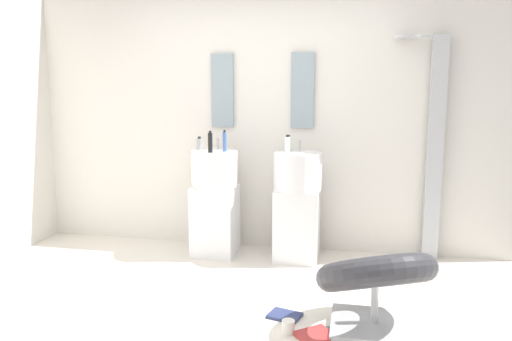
% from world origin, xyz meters
% --- Properties ---
extents(ground_plane, '(4.80, 3.60, 0.04)m').
position_xyz_m(ground_plane, '(0.00, 0.00, -0.02)').
color(ground_plane, silver).
extents(rear_partition, '(4.80, 0.10, 2.60)m').
position_xyz_m(rear_partition, '(0.00, 1.65, 1.30)').
color(rear_partition, silver).
rests_on(rear_partition, ground_plane).
extents(pedestal_sink_left, '(0.44, 0.44, 1.11)m').
position_xyz_m(pedestal_sink_left, '(-0.39, 1.27, 0.53)').
color(pedestal_sink_left, white).
rests_on(pedestal_sink_left, ground_plane).
extents(pedestal_sink_right, '(0.44, 0.44, 1.11)m').
position_xyz_m(pedestal_sink_right, '(0.39, 1.27, 0.53)').
color(pedestal_sink_right, white).
rests_on(pedestal_sink_right, ground_plane).
extents(vanity_mirror_left, '(0.22, 0.03, 0.71)m').
position_xyz_m(vanity_mirror_left, '(-0.39, 1.58, 1.56)').
color(vanity_mirror_left, '#8C9EA8').
extents(vanity_mirror_right, '(0.22, 0.03, 0.71)m').
position_xyz_m(vanity_mirror_right, '(0.39, 1.58, 1.56)').
color(vanity_mirror_right, '#8C9EA8').
extents(shower_column, '(0.49, 0.24, 2.05)m').
position_xyz_m(shower_column, '(1.60, 1.53, 1.08)').
color(shower_column, '#B7BABF').
rests_on(shower_column, ground_plane).
extents(lounge_chair, '(1.04, 1.04, 0.65)m').
position_xyz_m(lounge_chair, '(1.06, -0.03, 0.35)').
color(lounge_chair, '#B7BABF').
rests_on(lounge_chair, ground_plane).
extents(area_rug, '(1.25, 0.86, 0.01)m').
position_xyz_m(area_rug, '(0.55, -0.09, 0.01)').
color(area_rug, white).
rests_on(area_rug, ground_plane).
extents(magazine_teal, '(0.28, 0.22, 0.02)m').
position_xyz_m(magazine_teal, '(0.85, -0.17, 0.02)').
color(magazine_teal, teal).
rests_on(magazine_teal, area_rug).
extents(magazine_red, '(0.29, 0.29, 0.03)m').
position_xyz_m(magazine_red, '(0.70, -0.23, 0.03)').
color(magazine_red, '#B73838').
rests_on(magazine_red, area_rug).
extents(magazine_navy, '(0.25, 0.22, 0.02)m').
position_xyz_m(magazine_navy, '(0.46, 0.03, 0.02)').
color(magazine_navy, navy).
rests_on(magazine_navy, area_rug).
extents(coffee_mug, '(0.08, 0.08, 0.09)m').
position_xyz_m(coffee_mug, '(0.51, -0.20, 0.05)').
color(coffee_mug, white).
rests_on(coffee_mug, area_rug).
extents(soap_bottle_blue, '(0.04, 0.04, 0.20)m').
position_xyz_m(soap_bottle_blue, '(-0.28, 1.22, 1.10)').
color(soap_bottle_blue, '#4C72B7').
rests_on(soap_bottle_blue, pedestal_sink_left).
extents(soap_bottle_green, '(0.04, 0.04, 0.15)m').
position_xyz_m(soap_bottle_green, '(0.30, 1.35, 1.07)').
color(soap_bottle_green, '#59996B').
rests_on(soap_bottle_green, pedestal_sink_right).
extents(soap_bottle_grey, '(0.05, 0.05, 0.13)m').
position_xyz_m(soap_bottle_grey, '(-0.54, 1.29, 1.06)').
color(soap_bottle_grey, '#99999E').
rests_on(soap_bottle_grey, pedestal_sink_left).
extents(soap_bottle_white, '(0.05, 0.05, 0.16)m').
position_xyz_m(soap_bottle_white, '(0.29, 1.31, 1.08)').
color(soap_bottle_white, white).
rests_on(soap_bottle_white, pedestal_sink_right).
extents(soap_bottle_black, '(0.04, 0.04, 0.20)m').
position_xyz_m(soap_bottle_black, '(-0.39, 1.12, 1.10)').
color(soap_bottle_black, black).
rests_on(soap_bottle_black, pedestal_sink_left).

